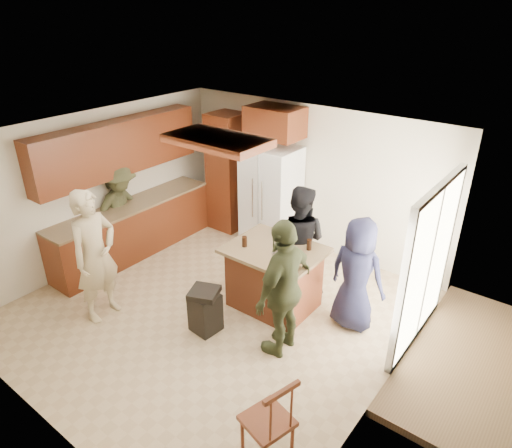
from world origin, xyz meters
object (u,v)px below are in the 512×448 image
Objects in this scene: person_front_left at (95,256)px; trash_bin at (205,310)px; person_behind_left at (298,241)px; person_counter at (121,211)px; spindle_chair at (269,422)px; person_behind_right at (357,274)px; person_side_right at (284,288)px; kitchen_island at (274,277)px; refrigerator at (271,197)px.

person_front_left is 2.97× the size of trash_bin.
person_behind_left is 2.71× the size of trash_bin.
spindle_chair is at bearing -115.88° from person_counter.
person_counter reaches higher than person_behind_right.
kitchen_island is (-0.62, 0.67, -0.43)m from person_side_right.
refrigerator reaches higher than person_counter.
kitchen_island is 1.09m from trash_bin.
refrigerator is (-2.24, 1.19, 0.11)m from person_behind_right.
person_behind_right is 2.04m from trash_bin.
person_counter is 4.61m from spindle_chair.
person_behind_right is (2.87, 1.92, -0.14)m from person_front_left.
refrigerator reaches higher than trash_bin.
person_side_right reaches higher than person_behind_left.
person_front_left is 3.21m from spindle_chair.
person_front_left is 2.80m from person_behind_left.
trash_bin is at bearing 150.23° from spindle_chair.
person_behind_right is 0.88× the size of refrigerator.
refrigerator is 1.81× the size of spindle_chair.
person_side_right is 2.87× the size of trash_bin.
person_front_left reaches higher than trash_bin.
person_behind_right is at bearing 97.01° from spindle_chair.
person_counter is at bearing -133.45° from refrigerator.
person_counter is 1.28× the size of kitchen_island.
person_side_right reaches higher than person_counter.
kitchen_island is (2.89, 0.35, -0.35)m from person_counter.
person_behind_right is at bearing 152.79° from person_side_right.
person_counter is at bearing 36.57° from person_front_left.
trash_bin is at bearing -111.72° from kitchen_island.
person_counter is at bearing 165.31° from trash_bin.
person_counter reaches higher than spindle_chair.
person_counter is 1.65× the size of spindle_chair.
person_front_left reaches higher than kitchen_island.
kitchen_island is at bearing -52.51° from refrigerator.
person_front_left is 1.62m from trash_bin.
person_side_right is at bearing 97.81° from person_behind_left.
trash_bin is at bearing -73.32° from refrigerator.
refrigerator is (1.75, 1.84, 0.08)m from person_counter.
person_behind_right is 2.51× the size of trash_bin.
person_front_left is 1.04× the size of refrigerator.
person_front_left reaches higher than person_counter.
person_counter is at bearing -1.35° from person_behind_left.
refrigerator reaches higher than spindle_chair.
refrigerator is (-1.76, 2.17, -0.00)m from person_side_right.
spindle_chair reaches higher than trash_bin.
person_behind_right is 1.59× the size of spindle_chair.
person_front_left reaches higher than person_side_right.
person_side_right is (2.39, 0.94, -0.03)m from person_front_left.
person_behind_right reaches higher than kitchen_island.
kitchen_island is at bearing 124.36° from spindle_chair.
person_side_right is at bearing -47.56° from kitchen_island.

